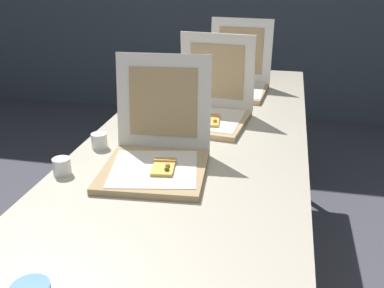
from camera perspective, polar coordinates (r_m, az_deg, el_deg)
table at (r=1.74m, az=0.61°, el=-0.87°), size 0.84×2.41×0.75m
pizza_box_front at (r=1.48m, az=-4.59°, el=-1.33°), size 0.37×0.41×0.36m
pizza_box_middle at (r=1.91m, az=2.16°, el=4.44°), size 0.37×0.37×0.36m
pizza_box_back at (r=2.36m, az=5.52°, el=8.03°), size 0.36×0.39×0.36m
cup_white_near_center at (r=1.68m, az=-11.85°, el=0.43°), size 0.06×0.06×0.06m
cup_white_near_left at (r=1.51m, az=-16.42°, el=-2.77°), size 0.06×0.06×0.06m
cup_white_mid at (r=1.89m, az=-7.31°, el=3.31°), size 0.06×0.06×0.06m
cup_white_far at (r=2.14m, az=-2.61°, el=5.90°), size 0.06×0.06×0.06m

